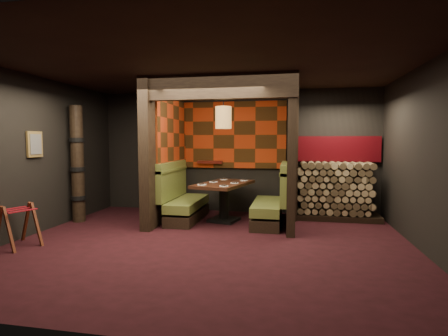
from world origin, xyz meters
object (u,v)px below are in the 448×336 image
dining_table (224,194)px  booth_bench_right (272,204)px  firewood_stack (338,191)px  luggage_rack (18,224)px  pendant_lamp (223,118)px  totem_column (77,165)px  booth_bench_left (183,201)px

dining_table → booth_bench_right: bearing=-2.4°
firewood_stack → dining_table: bearing=-164.4°
luggage_rack → dining_table: bearing=39.0°
pendant_lamp → firewood_stack: 2.91m
booth_bench_right → dining_table: 1.03m
firewood_stack → luggage_rack: bearing=-150.3°
booth_bench_right → dining_table: size_ratio=0.95×
pendant_lamp → totem_column: size_ratio=0.38×
pendant_lamp → totem_column: bearing=-169.7°
booth_bench_left → luggage_rack: 3.05m
dining_table → totem_column: 3.09m
luggage_rack → firewood_stack: 6.05m
booth_bench_left → luggage_rack: bearing=-131.2°
booth_bench_left → totem_column: 2.30m
booth_bench_left → booth_bench_right: same height
totem_column → firewood_stack: (5.33, 1.25, -0.57)m
booth_bench_left → dining_table: bearing=2.7°
booth_bench_right → totem_column: (-3.98, -0.55, 0.79)m
booth_bench_left → firewood_stack: firewood_stack is taller
booth_bench_left → totem_column: (-2.09, -0.55, 0.79)m
dining_table → firewood_stack: 2.45m
booth_bench_right → dining_table: booth_bench_right is taller
pendant_lamp → totem_column: 3.17m
booth_bench_right → pendant_lamp: bearing=-179.6°
booth_bench_right → luggage_rack: 4.53m
pendant_lamp → booth_bench_left: bearing=179.5°
dining_table → pendant_lamp: pendant_lamp is taller
dining_table → pendant_lamp: bearing=-90.0°
booth_bench_left → booth_bench_right: bearing=0.0°
firewood_stack → totem_column: bearing=-166.8°
dining_table → pendant_lamp: size_ratio=1.83×
booth_bench_right → dining_table: (-1.01, 0.04, 0.18)m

